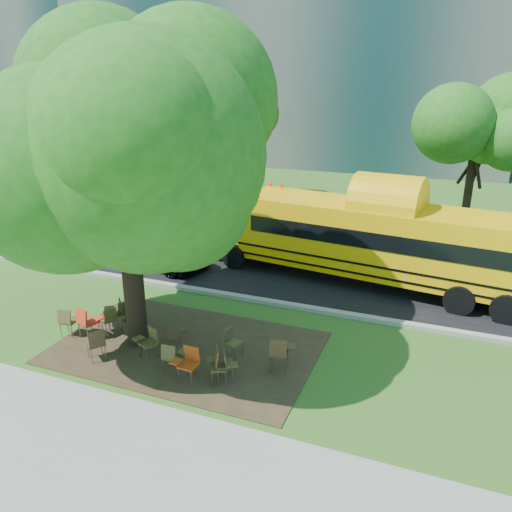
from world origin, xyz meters
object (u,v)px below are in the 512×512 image
at_px(chair_3, 149,340).
at_px(bg_car_silver, 40,203).
at_px(black_car, 157,246).
at_px(chair_0, 68,319).
at_px(main_tree, 122,152).
at_px(school_bus, 381,240).
at_px(chair_2, 97,341).
at_px(chair_5, 188,361).
at_px(chair_1, 87,320).
at_px(chair_8, 110,317).
at_px(chair_12, 231,340).
at_px(chair_7, 222,361).
at_px(chair_11, 175,335).
at_px(chair_6, 220,364).
at_px(chair_9, 117,311).
at_px(pedestrian_b, 52,178).
at_px(pedestrian_a, 78,185).
at_px(chair_4, 172,355).
at_px(chair_10, 126,314).
at_px(bg_car_red, 149,207).
at_px(chair_13, 280,351).

xyz_separation_m(chair_3, bg_car_silver, (-13.36, 10.16, 0.21)).
bearing_deg(black_car, chair_0, -158.79).
relative_size(main_tree, school_bus, 0.75).
xyz_separation_m(chair_2, chair_5, (2.66, 0.03, -0.00)).
xyz_separation_m(chair_1, chair_2, (0.98, -0.82, -0.04)).
height_order(chair_8, chair_12, chair_12).
bearing_deg(chair_7, chair_11, -145.04).
bearing_deg(chair_6, chair_9, 43.26).
bearing_deg(chair_11, chair_12, -28.41).
height_order(chair_7, chair_9, same).
bearing_deg(pedestrian_b, chair_11, 16.87).
xyz_separation_m(chair_8, pedestrian_a, (-12.35, 13.38, 0.45)).
xyz_separation_m(chair_4, black_car, (-4.53, 6.55, 0.27)).
height_order(chair_10, black_car, black_car).
relative_size(chair_3, bg_car_red, 0.19).
xyz_separation_m(chair_6, chair_13, (1.17, 0.97, 0.07)).
xyz_separation_m(chair_0, pedestrian_b, (-14.38, 15.09, 0.40)).
bearing_deg(chair_3, bg_car_red, -32.92).
xyz_separation_m(chair_11, black_car, (-4.06, 5.58, 0.30)).
distance_m(chair_6, pedestrian_b, 24.88).
distance_m(chair_12, chair_13, 1.40).
relative_size(chair_5, chair_8, 1.12).
distance_m(chair_0, chair_13, 6.19).
distance_m(chair_5, chair_9, 3.65).
bearing_deg(chair_6, chair_11, 35.44).
distance_m(chair_2, chair_4, 2.11).
height_order(chair_8, chair_11, chair_8).
relative_size(chair_8, pedestrian_a, 0.43).
relative_size(chair_2, chair_7, 1.00).
distance_m(main_tree, chair_3, 4.83).
bearing_deg(chair_4, chair_3, 152.30).
bearing_deg(chair_11, chair_6, -63.46).
xyz_separation_m(chair_5, chair_13, (1.92, 1.20, 0.03)).
bearing_deg(chair_13, chair_8, 166.95).
distance_m(chair_9, pedestrian_b, 20.92).
bearing_deg(chair_6, black_car, 14.47).
bearing_deg(chair_7, bg_car_red, -170.12).
distance_m(chair_8, black_car, 5.70).
distance_m(chair_1, chair_13, 5.58).
distance_m(chair_2, chair_11, 2.00).
relative_size(chair_9, bg_car_silver, 0.20).
distance_m(chair_4, chair_13, 2.68).
bearing_deg(chair_6, bg_car_silver, 28.50).
height_order(chair_12, pedestrian_b, pedestrian_b).
relative_size(chair_10, pedestrian_a, 0.48).
bearing_deg(chair_1, bg_car_silver, 153.65).
height_order(chair_11, chair_13, chair_13).
height_order(chair_8, pedestrian_b, pedestrian_b).
xyz_separation_m(chair_5, bg_car_silver, (-14.84, 10.75, 0.18)).
height_order(chair_2, chair_7, chair_7).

